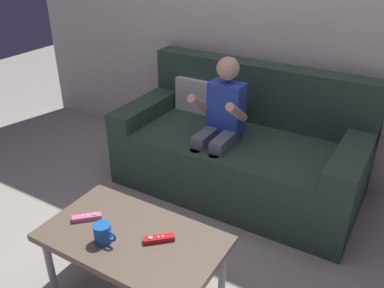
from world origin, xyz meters
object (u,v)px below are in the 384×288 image
at_px(coffee_table, 133,243).
at_px(game_remote_pink_center, 87,217).
at_px(game_remote_red_near_edge, 159,239).
at_px(person_seated_on_couch, 220,122).
at_px(couch, 240,149).
at_px(coffee_mug, 103,233).

height_order(coffee_table, game_remote_pink_center, game_remote_pink_center).
bearing_deg(game_remote_red_near_edge, person_seated_on_couch, 101.93).
xyz_separation_m(coffee_table, game_remote_red_near_edge, (0.13, 0.03, 0.05)).
bearing_deg(couch, coffee_mug, -93.44).
height_order(person_seated_on_couch, coffee_mug, person_seated_on_couch).
xyz_separation_m(couch, coffee_mug, (-0.08, -1.31, 0.16)).
xyz_separation_m(game_remote_red_near_edge, coffee_mug, (-0.21, -0.13, 0.04)).
relative_size(person_seated_on_couch, coffee_table, 1.14).
distance_m(couch, game_remote_red_near_edge, 1.20).
relative_size(game_remote_pink_center, coffee_mug, 1.07).
relative_size(coffee_table, game_remote_red_near_edge, 6.68).
bearing_deg(person_seated_on_couch, couch, 66.38).
distance_m(couch, coffee_mug, 1.33).
bearing_deg(coffee_table, game_remote_pink_center, -176.17).
distance_m(person_seated_on_couch, game_remote_red_near_edge, 1.03).
height_order(couch, game_remote_pink_center, couch).
relative_size(person_seated_on_couch, game_remote_pink_center, 7.68).
relative_size(coffee_table, coffee_mug, 7.20).
xyz_separation_m(game_remote_red_near_edge, game_remote_pink_center, (-0.39, -0.05, 0.00)).
xyz_separation_m(couch, coffee_table, (0.01, -1.22, 0.07)).
bearing_deg(coffee_mug, person_seated_on_couch, 90.00).
height_order(couch, game_remote_red_near_edge, couch).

